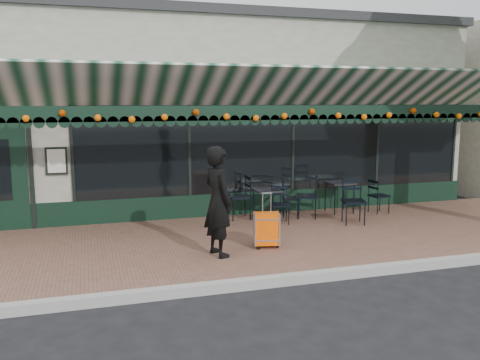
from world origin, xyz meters
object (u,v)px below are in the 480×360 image
object	(u,v)px
cafe_table_b	(267,193)
chair_b_left	(239,197)
woman	(218,201)
chair_a_left	(307,197)
chair_b_front	(280,205)
cafe_table_a	(340,185)
chair_b_right	(291,199)
chair_a_right	(379,196)
suitcase	(267,229)
chair_a_front	(354,202)

from	to	relation	value
cafe_table_b	chair_b_left	xyz separation A→B (m)	(-0.54, 0.27, -0.12)
woman	chair_a_left	distance (m)	3.31
cafe_table_b	chair_b_front	world-z (taller)	chair_b_front
chair_b_left	chair_b_front	bearing A→B (deg)	47.80
chair_a_left	chair_b_front	distance (m)	0.81
cafe_table_a	cafe_table_b	xyz separation A→B (m)	(-1.85, -0.23, -0.04)
woman	chair_b_right	world-z (taller)	woman
cafe_table_b	chair_a_right	xyz separation A→B (m)	(2.67, -0.11, -0.20)
cafe_table_a	chair_a_right	world-z (taller)	chair_a_right
woman	chair_b_left	world-z (taller)	woman
suitcase	cafe_table_b	bearing A→B (deg)	82.21
cafe_table_a	chair_a_front	size ratio (longest dim) A/B	0.76
chair_a_right	suitcase	bearing A→B (deg)	112.11
chair_a_left	chair_a_front	xyz separation A→B (m)	(0.70, -0.79, -0.00)
chair_a_left	cafe_table_a	bearing A→B (deg)	131.47
chair_a_right	chair_b_front	xyz separation A→B (m)	(-2.51, -0.27, -0.01)
chair_a_left	chair_a_front	size ratio (longest dim) A/B	1.01
suitcase	chair_a_front	world-z (taller)	suitcase
chair_a_right	chair_b_left	world-z (taller)	chair_b_left
chair_a_left	chair_b_left	world-z (taller)	chair_b_left
cafe_table_a	chair_b_front	xyz separation A→B (m)	(-1.69, -0.61, -0.25)
woman	chair_b_front	size ratio (longest dim) A/B	2.37
cafe_table_a	chair_a_right	distance (m)	0.92
cafe_table_a	chair_b_left	bearing A→B (deg)	179.09
chair_b_front	chair_a_left	bearing A→B (deg)	35.79
chair_b_right	chair_b_front	distance (m)	0.64
chair_b_left	cafe_table_a	bearing A→B (deg)	89.44
chair_a_right	chair_b_front	size ratio (longest dim) A/B	1.02
chair_a_front	chair_b_front	bearing A→B (deg)	177.31
cafe_table_b	chair_b_front	xyz separation A→B (m)	(0.16, -0.38, -0.21)
woman	suitcase	world-z (taller)	woman
suitcase	cafe_table_b	size ratio (longest dim) A/B	1.46
cafe_table_a	chair_b_left	xyz separation A→B (m)	(-2.39, 0.04, -0.15)
chair_a_left	chair_a_right	bearing A→B (deg)	112.87
woman	cafe_table_a	bearing A→B (deg)	-71.62
woman	cafe_table_b	bearing A→B (deg)	-53.15
cafe_table_b	chair_a_left	bearing A→B (deg)	-3.82
suitcase	chair_b_front	xyz separation A→B (m)	(0.87, 1.58, 0.06)
cafe_table_a	chair_b_right	bearing A→B (deg)	-173.67
cafe_table_a	chair_b_left	size ratio (longest dim) A/B	0.74
chair_a_right	chair_a_front	world-z (taller)	chair_a_front
woman	cafe_table_b	xyz separation A→B (m)	(1.63, 2.15, -0.32)
suitcase	woman	bearing A→B (deg)	-156.29
cafe_table_a	chair_b_left	world-z (taller)	chair_b_left
cafe_table_b	chair_a_right	world-z (taller)	chair_a_right
woman	chair_b_front	xyz separation A→B (m)	(1.79, 1.77, -0.53)
chair_a_front	suitcase	bearing A→B (deg)	-138.89
woman	chair_b_front	bearing A→B (deg)	-61.24
woman	chair_a_left	world-z (taller)	woman
chair_b_right	chair_b_front	xyz separation A→B (m)	(-0.44, -0.47, -0.02)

